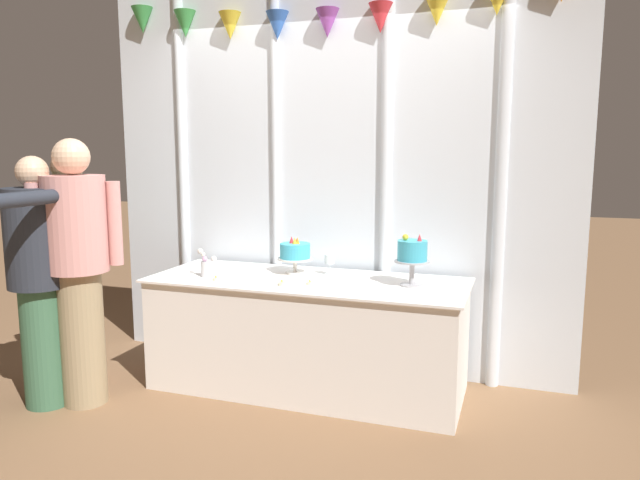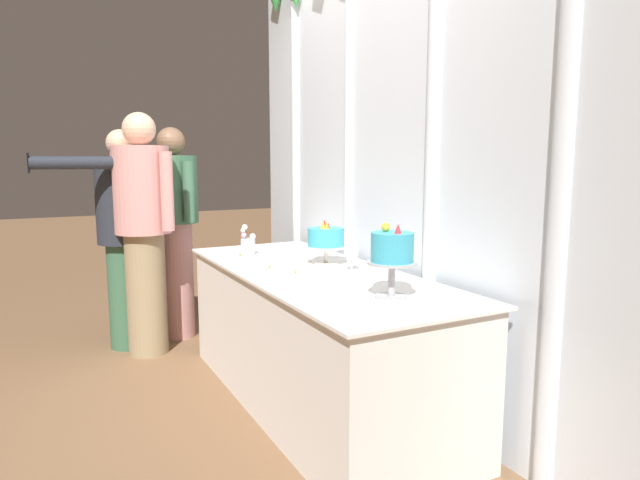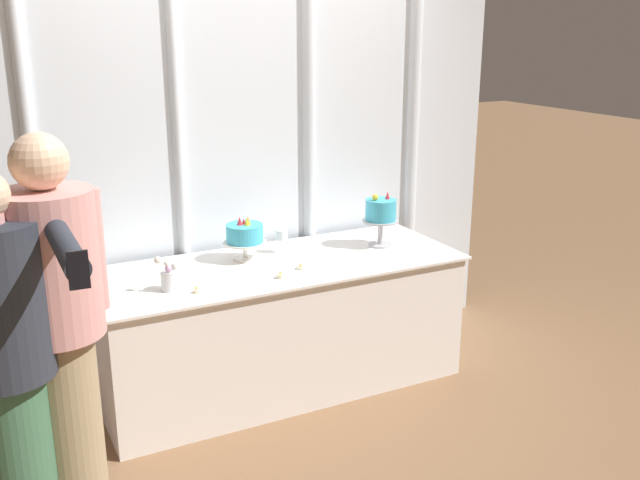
% 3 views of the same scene
% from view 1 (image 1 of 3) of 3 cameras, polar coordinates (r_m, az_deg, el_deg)
% --- Properties ---
extents(ground_plane, '(24.00, 24.00, 0.00)m').
position_cam_1_polar(ground_plane, '(4.07, -1.70, -14.55)').
color(ground_plane, '#846042').
extents(draped_curtain, '(3.47, 0.16, 2.87)m').
position_cam_1_polar(draped_curtain, '(4.27, 1.11, 7.72)').
color(draped_curtain, silver).
rests_on(draped_curtain, ground_plane).
extents(cake_table, '(2.11, 0.81, 0.76)m').
position_cam_1_polar(cake_table, '(4.02, -1.22, -9.05)').
color(cake_table, white).
rests_on(cake_table, ground_plane).
extents(cake_display_nearleft, '(0.25, 0.25, 0.26)m').
position_cam_1_polar(cake_display_nearleft, '(4.08, -2.43, -1.19)').
color(cake_display_nearleft, silver).
rests_on(cake_display_nearleft, cake_table).
extents(cake_display_nearright, '(0.22, 0.22, 0.33)m').
position_cam_1_polar(cake_display_nearright, '(3.73, 8.90, -1.29)').
color(cake_display_nearright, '#B2B2B7').
rests_on(cake_display_nearright, cake_table).
extents(wine_glass, '(0.07, 0.07, 0.14)m').
position_cam_1_polar(wine_glass, '(4.03, 0.94, -1.96)').
color(wine_glass, silver).
rests_on(wine_glass, cake_table).
extents(flower_vase, '(0.13, 0.09, 0.19)m').
position_cam_1_polar(flower_vase, '(4.06, -10.81, -2.54)').
color(flower_vase, silver).
rests_on(flower_vase, cake_table).
extents(tealight_far_left, '(0.04, 0.04, 0.03)m').
position_cam_1_polar(tealight_far_left, '(3.94, -10.02, -3.73)').
color(tealight_far_left, beige).
rests_on(tealight_far_left, cake_table).
extents(tealight_near_left, '(0.05, 0.05, 0.04)m').
position_cam_1_polar(tealight_near_left, '(3.74, -3.71, -4.23)').
color(tealight_near_left, beige).
rests_on(tealight_near_left, cake_table).
extents(tealight_near_right, '(0.05, 0.05, 0.03)m').
position_cam_1_polar(tealight_near_right, '(3.76, -1.00, -4.19)').
color(tealight_near_right, beige).
rests_on(tealight_near_right, cake_table).
extents(guest_man_pink_jacket, '(0.52, 0.46, 1.60)m').
position_cam_1_polar(guest_man_pink_jacket, '(4.35, -22.74, -1.81)').
color(guest_man_pink_jacket, '#D6938E').
rests_on(guest_man_pink_jacket, ground_plane).
extents(guest_man_dark_suit, '(0.52, 0.52, 1.67)m').
position_cam_1_polar(guest_man_dark_suit, '(3.96, -22.35, -2.13)').
color(guest_man_dark_suit, '#9E8966').
rests_on(guest_man_dark_suit, ground_plane).
extents(guest_girl_blue_dress, '(0.54, 0.80, 1.57)m').
position_cam_1_polar(guest_girl_blue_dress, '(4.04, -25.53, -2.91)').
color(guest_girl_blue_dress, '#3D6B4C').
rests_on(guest_girl_blue_dress, ground_plane).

